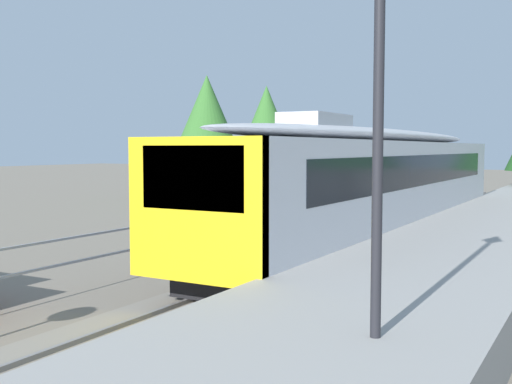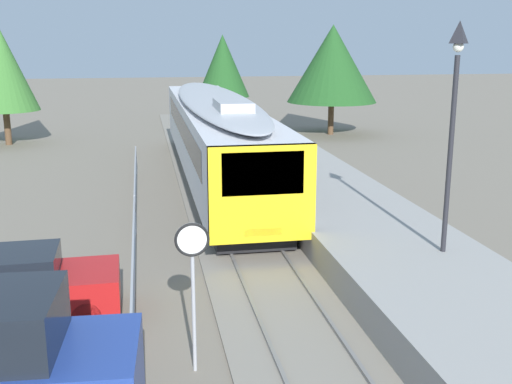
% 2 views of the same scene
% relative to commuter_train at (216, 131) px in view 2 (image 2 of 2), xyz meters
% --- Properties ---
extents(ground_plane, '(160.00, 160.00, 0.00)m').
position_rel_commuter_train_xyz_m(ground_plane, '(-3.00, -5.81, -2.15)').
color(ground_plane, slate).
extents(track_rails, '(3.20, 60.00, 0.14)m').
position_rel_commuter_train_xyz_m(track_rails, '(0.00, -5.81, -2.12)').
color(track_rails, gray).
rests_on(track_rails, ground).
extents(commuter_train, '(2.82, 20.83, 3.74)m').
position_rel_commuter_train_xyz_m(commuter_train, '(0.00, 0.00, 0.00)').
color(commuter_train, silver).
rests_on(commuter_train, track_rails).
extents(station_platform, '(3.90, 60.00, 0.90)m').
position_rel_commuter_train_xyz_m(station_platform, '(3.25, -5.81, -1.70)').
color(station_platform, '#999691').
rests_on(station_platform, ground).
extents(platform_lamp_mid_platform, '(0.34, 0.34, 5.35)m').
position_rel_commuter_train_xyz_m(platform_lamp_mid_platform, '(4.00, -12.36, 2.47)').
color(platform_lamp_mid_platform, '#232328').
rests_on(platform_lamp_mid_platform, station_platform).
extents(speed_limit_sign, '(0.61, 0.10, 2.81)m').
position_rel_commuter_train_xyz_m(speed_limit_sign, '(-2.21, -15.27, -0.03)').
color(speed_limit_sign, '#9EA0A5').
rests_on(speed_limit_sign, ground).
extents(carpark_fence, '(0.06, 36.06, 1.25)m').
position_rel_commuter_train_xyz_m(carpark_fence, '(-3.30, -15.81, -1.24)').
color(carpark_fence, '#9EA0A5').
rests_on(carpark_fence, ground).
extents(parked_hatchback_red, '(4.05, 1.87, 1.53)m').
position_rel_commuter_train_xyz_m(parked_hatchback_red, '(-5.66, -12.48, -1.36)').
color(parked_hatchback_red, red).
rests_on(parked_hatchback_red, ground).
extents(tree_behind_carpark, '(5.53, 5.53, 6.70)m').
position_rel_commuter_train_xyz_m(tree_behind_carpark, '(8.67, 12.05, 2.21)').
color(tree_behind_carpark, brown).
rests_on(tree_behind_carpark, ground).
extents(tree_behind_station_far, '(3.76, 3.76, 6.56)m').
position_rel_commuter_train_xyz_m(tree_behind_station_far, '(-10.47, 11.53, 2.08)').
color(tree_behind_station_far, brown).
rests_on(tree_behind_station_far, ground).
extents(tree_distant_left, '(3.79, 3.79, 6.16)m').
position_rel_commuter_train_xyz_m(tree_distant_left, '(2.91, 19.87, 1.79)').
color(tree_distant_left, brown).
rests_on(tree_distant_left, ground).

